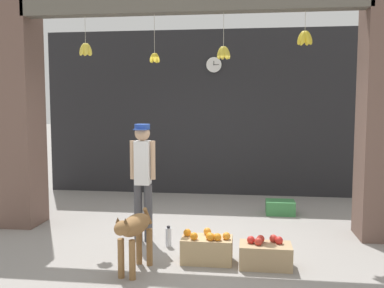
{
  "coord_description": "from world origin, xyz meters",
  "views": [
    {
      "loc": [
        0.79,
        -5.78,
        1.87
      ],
      "look_at": [
        0.0,
        0.42,
        1.26
      ],
      "focal_mm": 40.0,
      "sensor_mm": 36.0,
      "label": 1
    }
  ],
  "objects_px": {
    "dog": "(134,231)",
    "produce_box_green": "(280,207)",
    "water_bottle": "(168,237)",
    "wall_clock": "(214,65)",
    "shopkeeper": "(143,174)",
    "fruit_crate_apples": "(265,255)",
    "fruit_crate_oranges": "(207,248)"
  },
  "relations": [
    {
      "from": "produce_box_green",
      "to": "wall_clock",
      "type": "distance_m",
      "value": 3.14
    },
    {
      "from": "dog",
      "to": "produce_box_green",
      "type": "bearing_deg",
      "value": 159.12
    },
    {
      "from": "fruit_crate_oranges",
      "to": "wall_clock",
      "type": "bearing_deg",
      "value": 93.3
    },
    {
      "from": "fruit_crate_oranges",
      "to": "wall_clock",
      "type": "distance_m",
      "value": 4.48
    },
    {
      "from": "shopkeeper",
      "to": "fruit_crate_apples",
      "type": "xyz_separation_m",
      "value": [
        1.6,
        -0.72,
        -0.78
      ]
    },
    {
      "from": "dog",
      "to": "wall_clock",
      "type": "height_order",
      "value": "wall_clock"
    },
    {
      "from": "wall_clock",
      "to": "shopkeeper",
      "type": "bearing_deg",
      "value": -102.87
    },
    {
      "from": "fruit_crate_apples",
      "to": "wall_clock",
      "type": "distance_m",
      "value": 4.63
    },
    {
      "from": "water_bottle",
      "to": "wall_clock",
      "type": "relative_size",
      "value": 0.85
    },
    {
      "from": "shopkeeper",
      "to": "fruit_crate_apples",
      "type": "bearing_deg",
      "value": 155.83
    },
    {
      "from": "dog",
      "to": "fruit_crate_apples",
      "type": "relative_size",
      "value": 1.37
    },
    {
      "from": "fruit_crate_apples",
      "to": "shopkeeper",
      "type": "bearing_deg",
      "value": 155.78
    },
    {
      "from": "produce_box_green",
      "to": "wall_clock",
      "type": "relative_size",
      "value": 1.49
    },
    {
      "from": "fruit_crate_apples",
      "to": "produce_box_green",
      "type": "bearing_deg",
      "value": 81.69
    },
    {
      "from": "produce_box_green",
      "to": "wall_clock",
      "type": "xyz_separation_m",
      "value": [
        -1.24,
        1.42,
        2.51
      ]
    },
    {
      "from": "shopkeeper",
      "to": "water_bottle",
      "type": "height_order",
      "value": "shopkeeper"
    },
    {
      "from": "dog",
      "to": "shopkeeper",
      "type": "xyz_separation_m",
      "value": [
        -0.16,
        1.06,
        0.45
      ]
    },
    {
      "from": "fruit_crate_apples",
      "to": "dog",
      "type": "bearing_deg",
      "value": -166.65
    },
    {
      "from": "shopkeeper",
      "to": "water_bottle",
      "type": "bearing_deg",
      "value": 155.92
    },
    {
      "from": "dog",
      "to": "shopkeeper",
      "type": "bearing_deg",
      "value": -159.12
    },
    {
      "from": "fruit_crate_oranges",
      "to": "shopkeeper",
      "type": "bearing_deg",
      "value": 144.92
    },
    {
      "from": "fruit_crate_oranges",
      "to": "water_bottle",
      "type": "distance_m",
      "value": 0.73
    },
    {
      "from": "shopkeeper",
      "to": "wall_clock",
      "type": "xyz_separation_m",
      "value": [
        0.71,
        3.09,
        1.7
      ]
    },
    {
      "from": "fruit_crate_oranges",
      "to": "wall_clock",
      "type": "height_order",
      "value": "wall_clock"
    },
    {
      "from": "fruit_crate_apples",
      "to": "wall_clock",
      "type": "height_order",
      "value": "wall_clock"
    },
    {
      "from": "produce_box_green",
      "to": "dog",
      "type": "bearing_deg",
      "value": -123.2
    },
    {
      "from": "fruit_crate_oranges",
      "to": "produce_box_green",
      "type": "bearing_deg",
      "value": 66.18
    },
    {
      "from": "dog",
      "to": "fruit_crate_oranges",
      "type": "xyz_separation_m",
      "value": [
        0.76,
        0.41,
        -0.31
      ]
    },
    {
      "from": "fruit_crate_apples",
      "to": "water_bottle",
      "type": "distance_m",
      "value": 1.34
    },
    {
      "from": "water_bottle",
      "to": "wall_clock",
      "type": "xyz_separation_m",
      "value": [
        0.33,
        3.26,
        2.5
      ]
    },
    {
      "from": "shopkeeper",
      "to": "fruit_crate_oranges",
      "type": "bearing_deg",
      "value": 144.96
    },
    {
      "from": "shopkeeper",
      "to": "wall_clock",
      "type": "distance_m",
      "value": 3.6
    }
  ]
}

